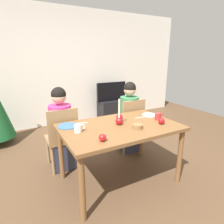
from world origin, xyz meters
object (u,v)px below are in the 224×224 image
at_px(plate_left, 68,126).
at_px(bowl_walnuts, 137,126).
at_px(apple_near_candle, 119,117).
at_px(tv, 111,92).
at_px(plate_right, 149,115).
at_px(chair_right, 130,122).
at_px(person_left_child, 61,130).
at_px(mug_left, 78,128).
at_px(tv_stand, 111,110).
at_px(chair_left, 62,135).
at_px(candle_centerpiece, 119,119).
at_px(apple_by_right_mug, 161,121).
at_px(mug_right, 158,116).
at_px(apple_by_left_plate, 102,138).
at_px(person_right_child, 129,118).
at_px(dining_table, 120,132).

xyz_separation_m(plate_left, bowl_walnuts, (0.69, -0.45, 0.02)).
bearing_deg(apple_near_candle, tv, 64.09).
bearing_deg(plate_right, chair_right, 92.99).
distance_m(person_left_child, mug_left, 0.64).
bearing_deg(tv_stand, chair_left, -134.89).
bearing_deg(candle_centerpiece, apple_by_right_mug, -26.39).
xyz_separation_m(mug_left, mug_right, (1.06, -0.09, 0.00)).
bearing_deg(apple_near_candle, person_left_child, 145.28).
height_order(apple_near_candle, apple_by_left_plate, apple_near_candle).
xyz_separation_m(person_left_child, apple_near_candle, (0.66, -0.46, 0.22)).
relative_size(candle_centerpiece, apple_by_right_mug, 4.04).
relative_size(mug_right, apple_by_right_mug, 1.54).
bearing_deg(person_right_child, apple_near_candle, -135.24).
relative_size(tv_stand, bowl_walnuts, 5.32).
bearing_deg(chair_right, plate_left, -163.52).
bearing_deg(mug_left, tv, 54.04).
height_order(candle_centerpiece, plate_right, candle_centerpiece).
height_order(chair_left, apple_by_left_plate, chair_left).
height_order(dining_table, chair_left, chair_left).
relative_size(person_left_child, apple_by_right_mug, 14.84).
xyz_separation_m(chair_right, mug_left, (-1.07, -0.56, 0.28)).
xyz_separation_m(tv_stand, candle_centerpiece, (-1.12, -2.26, 0.58)).
distance_m(tv, plate_left, 2.64).
bearing_deg(bowl_walnuts, candle_centerpiece, 119.55).
bearing_deg(mug_right, plate_right, 82.58).
bearing_deg(person_left_child, apple_by_right_mug, -39.03).
relative_size(apple_by_left_plate, apple_by_right_mug, 0.96).
distance_m(dining_table, plate_right, 0.61).
relative_size(chair_left, plate_left, 3.79).
xyz_separation_m(chair_right, apple_by_right_mug, (-0.09, -0.80, 0.28)).
bearing_deg(apple_by_left_plate, candle_centerpiece, 40.68).
height_order(person_right_child, candle_centerpiece, person_right_child).
xyz_separation_m(person_left_child, tv, (1.69, 1.66, 0.14)).
relative_size(person_left_child, candle_centerpiece, 3.67).
distance_m(person_left_child, apple_by_left_plate, 0.98).
height_order(chair_right, bowl_walnuts, chair_right).
distance_m(person_right_child, bowl_walnuts, 0.95).
bearing_deg(person_left_child, chair_right, -1.66).
distance_m(mug_left, apple_by_right_mug, 1.01).
relative_size(dining_table, candle_centerpiece, 4.38).
bearing_deg(bowl_walnuts, apple_by_left_plate, -166.75).
height_order(plate_left, bowl_walnuts, bowl_walnuts).
distance_m(tv_stand, apple_near_candle, 2.42).
bearing_deg(apple_by_left_plate, plate_left, 107.72).
height_order(dining_table, apple_near_candle, apple_near_candle).
distance_m(mug_left, mug_right, 1.07).
height_order(chair_right, apple_by_left_plate, chair_right).
distance_m(candle_centerpiece, apple_by_right_mug, 0.52).
distance_m(tv, plate_right, 2.21).
distance_m(chair_left, apple_by_right_mug, 1.34).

